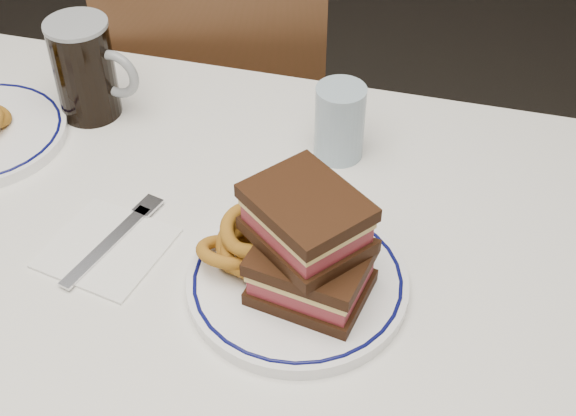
% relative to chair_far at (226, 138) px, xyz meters
% --- Properties ---
extents(dining_table, '(1.27, 0.87, 0.75)m').
position_rel_chair_far_xyz_m(dining_table, '(0.07, -0.61, 0.18)').
color(dining_table, silver).
rests_on(dining_table, floor).
extents(chair_far, '(0.47, 0.47, 0.85)m').
position_rel_chair_far_xyz_m(chair_far, '(0.00, 0.00, 0.00)').
color(chair_far, '#412C15').
rests_on(chair_far, floor).
extents(main_plate, '(0.26, 0.26, 0.02)m').
position_rel_chair_far_xyz_m(main_plate, '(0.30, -0.61, 0.30)').
color(main_plate, white).
rests_on(main_plate, dining_table).
extents(reuben_sandwich, '(0.16, 0.16, 0.13)m').
position_rel_chair_far_xyz_m(reuben_sandwich, '(0.32, -0.62, 0.37)').
color(reuben_sandwich, black).
rests_on(reuben_sandwich, main_plate).
extents(onion_rings_main, '(0.12, 0.10, 0.09)m').
position_rel_chair_far_xyz_m(onion_rings_main, '(0.24, -0.60, 0.34)').
color(onion_rings_main, brown).
rests_on(onion_rings_main, main_plate).
extents(ketchup_ramekin, '(0.06, 0.06, 0.04)m').
position_rel_chair_far_xyz_m(ketchup_ramekin, '(0.26, -0.52, 0.33)').
color(ketchup_ramekin, white).
rests_on(ketchup_ramekin, main_plate).
extents(beer_mug, '(0.13, 0.09, 0.15)m').
position_rel_chair_far_xyz_m(beer_mug, '(-0.08, -0.34, 0.37)').
color(beer_mug, black).
rests_on(beer_mug, dining_table).
extents(water_glass, '(0.07, 0.07, 0.11)m').
position_rel_chair_far_xyz_m(water_glass, '(0.30, -0.35, 0.34)').
color(water_glass, '#8EA6B8').
rests_on(water_glass, dining_table).
extents(napkin_fork, '(0.16, 0.18, 0.01)m').
position_rel_chair_far_xyz_m(napkin_fork, '(0.06, -0.60, 0.29)').
color(napkin_fork, white).
rests_on(napkin_fork, dining_table).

